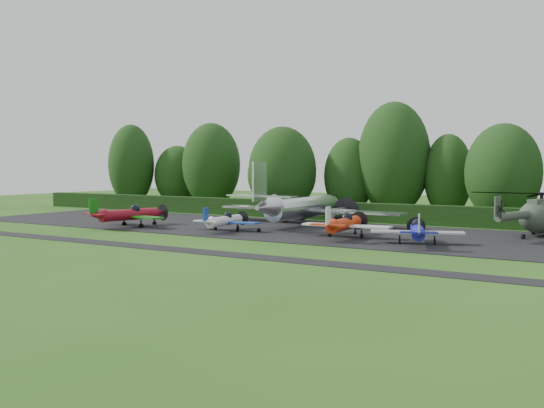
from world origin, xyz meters
The scene contains 20 objects.
ground centered at (0.00, 0.00, 0.00)m, with size 160.00×160.00×0.00m, color #2B5919.
apron centered at (0.00, 10.00, 0.00)m, with size 70.00×18.00×0.01m, color black.
taxiway_verge centered at (0.00, -6.00, 0.00)m, with size 70.00×2.00×0.00m, color black.
hedgerow centered at (0.00, 21.00, 0.00)m, with size 90.00×1.60×2.00m, color black.
transport_plane centered at (-0.33, 13.92, 1.82)m, with size 20.41×15.65×6.54m.
light_plane_red centered at (-13.80, 3.77, 1.26)m, with size 7.85×8.25×3.02m.
light_plane_white centered at (-3.65, 5.34, 1.00)m, with size 6.27×6.59×2.41m.
light_plane_orange centered at (7.69, 6.27, 1.20)m, with size 7.47×7.86×2.87m.
light_plane_blue centered at (14.14, 5.21, 1.11)m, with size 6.93×7.28×2.66m.
helicopter centered at (21.36, 15.76, 2.00)m, with size 11.58×13.56×3.73m.
tree_0 centered at (3.14, 30.69, 6.78)m, with size 8.62×8.62×13.59m.
tree_1 centered at (-37.68, 28.79, 6.07)m, with size 6.86×6.86×12.17m.
tree_3 centered at (-15.58, 33.51, 4.14)m, with size 5.55×5.55×8.32m.
tree_4 centered at (-24.53, 31.41, 6.03)m, with size 8.38×8.38×12.09m.
tree_6 centered at (9.39, 31.67, 4.81)m, with size 5.51×5.51×9.65m.
tree_7 centered at (-31.62, 32.37, 4.47)m, with size 6.96×6.96×8.97m.
tree_8 centered at (-2.20, 29.63, 4.68)m, with size 6.15×6.15×9.39m.
tree_9 centered at (-9.65, 26.15, 5.39)m, with size 8.46×8.46×10.80m.
tree_11 centered at (16.02, 28.44, 5.21)m, with size 7.89×7.89×10.44m.
tree_13 centered at (-12.81, 31.48, 4.60)m, with size 9.27×9.27×9.22m.
Camera 1 is at (28.01, -39.13, 6.01)m, focal length 40.00 mm.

